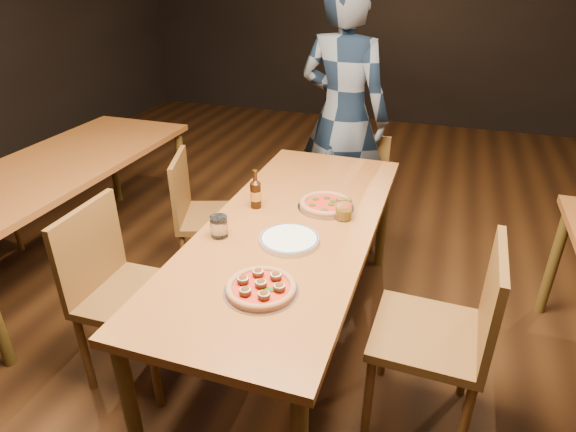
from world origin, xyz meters
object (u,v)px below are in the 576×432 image
(chair_main_nw, at_px, (134,295))
(beer_bottle, at_px, (256,194))
(chair_main_sw, at_px, (214,216))
(table_main, at_px, (291,237))
(table_left, at_px, (58,173))
(water_glass, at_px, (219,226))
(plate_stack, at_px, (289,240))
(pizza_meatball, at_px, (261,287))
(diner, at_px, (343,116))
(pizza_margherita, at_px, (326,204))
(chair_main_e, at_px, (428,333))
(chair_end, at_px, (357,190))
(amber_glass, at_px, (344,210))

(chair_main_nw, height_order, beer_bottle, same)
(chair_main_sw, distance_m, beer_bottle, 0.67)
(table_main, xyz_separation_m, chair_main_nw, (-0.65, -0.44, -0.20))
(table_left, height_order, beer_bottle, beer_bottle)
(water_glass, bearing_deg, beer_bottle, 81.76)
(plate_stack, height_order, water_glass, water_glass)
(pizza_meatball, xyz_separation_m, plate_stack, (-0.01, 0.39, -0.01))
(plate_stack, xyz_separation_m, beer_bottle, (-0.28, 0.29, 0.06))
(pizza_meatball, xyz_separation_m, water_glass, (-0.34, 0.34, 0.03))
(chair_main_nw, relative_size, diner, 0.52)
(table_left, bearing_deg, plate_stack, -15.03)
(table_main, height_order, chair_main_sw, chair_main_sw)
(pizza_margherita, distance_m, diner, 1.12)
(chair_main_e, height_order, beer_bottle, chair_main_e)
(pizza_margherita, height_order, water_glass, water_glass)
(pizza_margherita, height_order, plate_stack, pizza_margherita)
(water_glass, bearing_deg, table_left, 159.93)
(water_glass, bearing_deg, plate_stack, 8.39)
(chair_main_nw, bearing_deg, plate_stack, -70.09)
(table_left, bearing_deg, chair_end, 27.65)
(pizza_meatball, bearing_deg, plate_stack, 92.14)
(table_left, relative_size, beer_bottle, 9.75)
(table_main, bearing_deg, beer_bottle, 153.17)
(beer_bottle, xyz_separation_m, diner, (0.18, 1.21, 0.10))
(chair_end, xyz_separation_m, amber_glass, (0.13, -1.10, 0.39))
(chair_main_sw, distance_m, chair_end, 1.10)
(table_left, height_order, chair_main_nw, chair_main_nw)
(chair_end, height_order, diner, diner)
(chair_main_nw, height_order, chair_main_sw, chair_main_nw)
(pizza_meatball, xyz_separation_m, beer_bottle, (-0.30, 0.68, 0.05))
(pizza_meatball, distance_m, amber_glass, 0.72)
(chair_main_sw, bearing_deg, table_main, -143.61)
(table_left, bearing_deg, table_main, -10.01)
(plate_stack, relative_size, amber_glass, 2.70)
(plate_stack, bearing_deg, table_left, 164.97)
(table_left, xyz_separation_m, chair_end, (1.80, 0.94, -0.27))
(chair_main_e, relative_size, diner, 0.53)
(chair_main_sw, height_order, plate_stack, chair_main_sw)
(diner, bearing_deg, chair_main_e, 129.18)
(table_main, distance_m, plate_stack, 0.19)
(pizza_meatball, xyz_separation_m, diner, (-0.11, 1.89, 0.15))
(table_main, relative_size, pizza_meatball, 6.76)
(beer_bottle, height_order, water_glass, beer_bottle)
(table_main, relative_size, plate_stack, 7.35)
(table_main, bearing_deg, chair_main_nw, -145.94)
(chair_end, bearing_deg, chair_main_sw, -133.53)
(chair_main_sw, distance_m, plate_stack, 1.01)
(chair_main_nw, relative_size, water_glass, 9.35)
(chair_main_sw, xyz_separation_m, chair_end, (0.77, 0.78, -0.04))
(table_left, bearing_deg, pizza_meatball, -26.02)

